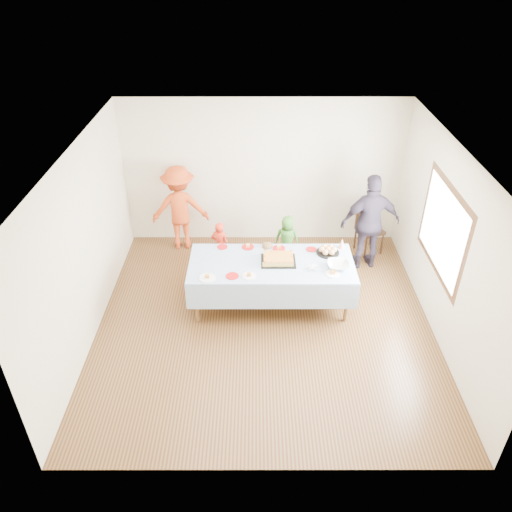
{
  "coord_description": "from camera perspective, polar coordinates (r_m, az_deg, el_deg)",
  "views": [
    {
      "loc": [
        -0.14,
        -5.82,
        4.99
      ],
      "look_at": [
        -0.13,
        0.3,
        1.0
      ],
      "focal_mm": 35.0,
      "sensor_mm": 36.0,
      "label": 1
    }
  ],
  "objects": [
    {
      "name": "toddler_right",
      "position": [
        8.12,
        1.07,
        -1.04
      ],
      "size": [
        0.5,
        0.44,
        0.86
      ],
      "primitive_type": "imported",
      "rotation": [
        0.0,
        0.0,
        3.47
      ],
      "color": "tan",
      "rests_on": "ground"
    },
    {
      "name": "party_hat",
      "position": [
        7.97,
        9.78,
        1.42
      ],
      "size": [
        0.1,
        0.1,
        0.17
      ],
      "primitive_type": "cone",
      "color": "silver",
      "rests_on": "party_table"
    },
    {
      "name": "birthday_cake",
      "position": [
        7.56,
        2.57,
        -0.36
      ],
      "size": [
        0.52,
        0.4,
        0.09
      ],
      "color": "black",
      "rests_on": "party_table"
    },
    {
      "name": "room_walls",
      "position": [
        6.65,
        1.6,
        4.2
      ],
      "size": [
        5.04,
        5.04,
        2.72
      ],
      "color": "beige",
      "rests_on": "ground"
    },
    {
      "name": "toddler_left",
      "position": [
        8.62,
        -4.11,
        1.22
      ],
      "size": [
        0.37,
        0.3,
        0.89
      ],
      "primitive_type": "imported",
      "rotation": [
        0.0,
        0.0,
        2.83
      ],
      "color": "red",
      "rests_on": "ground"
    },
    {
      "name": "plate_red_far_d",
      "position": [
        7.9,
        6.33,
        0.76
      ],
      "size": [
        0.17,
        0.17,
        0.01
      ],
      "primitive_type": "cylinder",
      "color": "#B50D11",
      "rests_on": "party_table"
    },
    {
      "name": "fork_pile",
      "position": [
        7.44,
        6.47,
        -1.28
      ],
      "size": [
        0.24,
        0.18,
        0.07
      ],
      "primitive_type": null,
      "color": "white",
      "rests_on": "party_table"
    },
    {
      "name": "plate_white_right",
      "position": [
        7.38,
        8.74,
        -2.02
      ],
      "size": [
        0.21,
        0.21,
        0.01
      ],
      "primitive_type": "cylinder",
      "color": "white",
      "rests_on": "party_table"
    },
    {
      "name": "adult_left",
      "position": [
        9.15,
        -8.7,
        5.46
      ],
      "size": [
        1.08,
        0.69,
        1.6
      ],
      "primitive_type": "imported",
      "rotation": [
        0.0,
        0.0,
        3.24
      ],
      "color": "#BE4017",
      "rests_on": "ground"
    },
    {
      "name": "ground",
      "position": [
        7.66,
        0.99,
        -7.49
      ],
      "size": [
        5.0,
        5.0,
        0.0
      ],
      "primitive_type": "plane",
      "color": "#402612",
      "rests_on": "ground"
    },
    {
      "name": "adult_right",
      "position": [
        8.66,
        12.92,
        3.74
      ],
      "size": [
        1.05,
        0.53,
        1.72
      ],
      "primitive_type": "imported",
      "rotation": [
        0.0,
        0.0,
        3.26
      ],
      "color": "#2B2533",
      "rests_on": "ground"
    },
    {
      "name": "dining_chair",
      "position": [
        9.3,
        12.7,
        3.57
      ],
      "size": [
        0.54,
        0.54,
        0.95
      ],
      "rotation": [
        0.0,
        0.0,
        0.39
      ],
      "color": "black",
      "rests_on": "ground"
    },
    {
      "name": "rolls_tray",
      "position": [
        7.83,
        8.21,
        0.63
      ],
      "size": [
        0.36,
        0.36,
        0.11
      ],
      "color": "black",
      "rests_on": "party_table"
    },
    {
      "name": "plate_red_near",
      "position": [
        7.26,
        -2.73,
        -2.29
      ],
      "size": [
        0.19,
        0.19,
        0.01
      ],
      "primitive_type": "cylinder",
      "color": "#B50D11",
      "rests_on": "party_table"
    },
    {
      "name": "party_table",
      "position": [
        7.58,
        1.78,
        -1.13
      ],
      "size": [
        2.5,
        1.1,
        0.78
      ],
      "color": "brown",
      "rests_on": "ground"
    },
    {
      "name": "toddler_mid",
      "position": [
        8.78,
        3.56,
        1.9
      ],
      "size": [
        0.49,
        0.37,
        0.89
      ],
      "primitive_type": "imported",
      "rotation": [
        0.0,
        0.0,
        2.94
      ],
      "color": "#357527",
      "rests_on": "ground"
    },
    {
      "name": "plate_white_mid",
      "position": [
        7.25,
        -0.82,
        -2.3
      ],
      "size": [
        0.21,
        0.21,
        0.01
      ],
      "primitive_type": "cylinder",
      "color": "white",
      "rests_on": "party_table"
    },
    {
      "name": "punch_bowl",
      "position": [
        7.52,
        9.37,
        -1.05
      ],
      "size": [
        0.33,
        0.33,
        0.08
      ],
      "primitive_type": "imported",
      "color": "silver",
      "rests_on": "party_table"
    },
    {
      "name": "plate_red_far_a",
      "position": [
        7.93,
        -3.88,
        1.04
      ],
      "size": [
        0.17,
        0.17,
        0.01
      ],
      "primitive_type": "cylinder",
      "color": "#B50D11",
      "rests_on": "party_table"
    },
    {
      "name": "plate_white_left",
      "position": [
        7.25,
        -5.59,
        -2.5
      ],
      "size": [
        0.24,
        0.24,
        0.01
      ],
      "primitive_type": "cylinder",
      "color": "white",
      "rests_on": "party_table"
    },
    {
      "name": "plate_red_far_b",
      "position": [
        7.91,
        -0.93,
        1.04
      ],
      "size": [
        0.2,
        0.2,
        0.01
      ],
      "primitive_type": "cylinder",
      "color": "#B50D11",
      "rests_on": "party_table"
    },
    {
      "name": "plate_red_far_c",
      "position": [
        7.89,
        2.63,
        0.89
      ],
      "size": [
        0.2,
        0.2,
        0.01
      ],
      "primitive_type": "cylinder",
      "color": "#B50D11",
      "rests_on": "party_table"
    }
  ]
}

